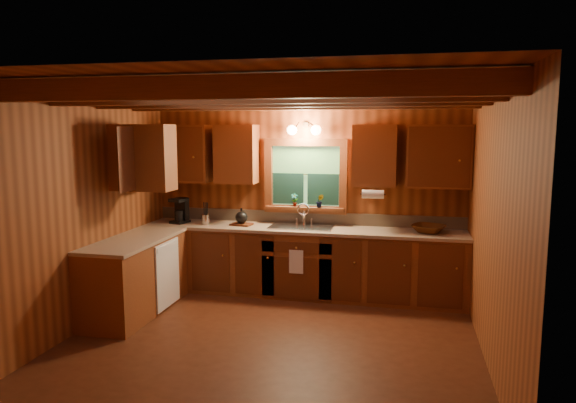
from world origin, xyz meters
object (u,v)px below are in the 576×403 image
Objects in this scene: coffee_maker at (181,210)px; cutting_board at (242,224)px; sink at (301,231)px; wicker_basket at (429,229)px.

coffee_maker is 1.25× the size of cutting_board.
sink is 2.04× the size of wicker_basket.
sink is 1.61m from wicker_basket.
coffee_maker reaches higher than cutting_board.
wicker_basket is at bearing -0.27° from sink.
sink is at bearing 17.78° from coffee_maker.
coffee_maker reaches higher than wicker_basket.
wicker_basket is at bearing 17.30° from coffee_maker.
coffee_maker is 0.84× the size of wicker_basket.
wicker_basket is (2.42, 0.03, 0.04)m from cutting_board.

